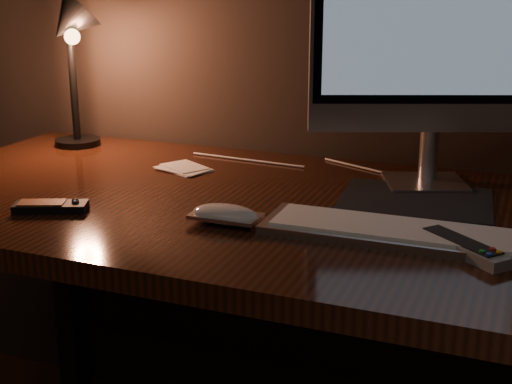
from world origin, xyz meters
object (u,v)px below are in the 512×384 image
at_px(monitor, 435,35).
at_px(desk_lamp, 71,44).
at_px(mouse, 226,217).
at_px(media_remote, 51,206).
at_px(desk, 291,255).
at_px(tv_remote, 461,246).
at_px(keyboard, 414,234).

xyz_separation_m(monitor, desk_lamp, (-0.84, 0.00, -0.05)).
height_order(mouse, media_remote, media_remote).
bearing_deg(mouse, media_remote, -170.34).
xyz_separation_m(desk, tv_remote, (0.34, -0.20, 0.14)).
height_order(desk, keyboard, keyboard).
distance_m(desk, keyboard, 0.34).
distance_m(keyboard, mouse, 0.32).
bearing_deg(mouse, desk, 76.32).
relative_size(keyboard, media_remote, 3.59).
relative_size(tv_remote, desk_lamp, 0.43).
distance_m(mouse, desk_lamp, 0.71).
xyz_separation_m(mouse, media_remote, (-0.32, -0.06, -0.00)).
height_order(tv_remote, desk_lamp, desk_lamp).
xyz_separation_m(desk, keyboard, (0.26, -0.17, 0.14)).
height_order(desk, mouse, mouse).
distance_m(monitor, desk_lamp, 0.84).
height_order(monitor, mouse, monitor).
height_order(monitor, tv_remote, monitor).
height_order(mouse, tv_remote, same).
xyz_separation_m(keyboard, mouse, (-0.31, -0.04, 0.00)).
bearing_deg(monitor, media_remote, -166.21).
distance_m(keyboard, media_remote, 0.64).
xyz_separation_m(desk, media_remote, (-0.37, -0.26, 0.14)).
bearing_deg(tv_remote, keyboard, -160.82).
xyz_separation_m(keyboard, tv_remote, (0.08, -0.03, 0.00)).
bearing_deg(monitor, mouse, -148.65).
bearing_deg(keyboard, mouse, -173.39).
bearing_deg(keyboard, tv_remote, -21.81).
distance_m(monitor, mouse, 0.54).
bearing_deg(tv_remote, desk, -169.83).
bearing_deg(media_remote, desk_lamp, 96.53).
height_order(media_remote, desk_lamp, desk_lamp).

